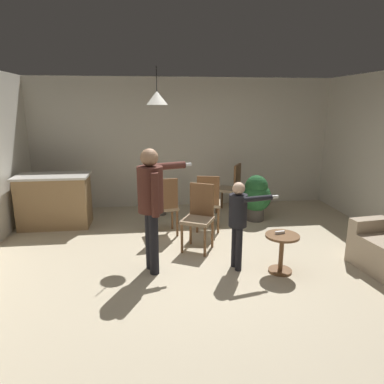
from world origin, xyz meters
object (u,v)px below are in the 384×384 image
at_px(person_adult, 152,197).
at_px(person_child, 239,216).
at_px(side_table_by_couch, 282,249).
at_px(dining_chair_centre_back, 165,204).
at_px(spare_remote_on_table, 280,232).
at_px(dining_chair_near_wall, 231,186).
at_px(kitchen_counter, 55,201).
at_px(potted_plant_corner, 256,196).
at_px(potted_plant_by_wall, 160,197).
at_px(dining_chair_spare, 208,201).
at_px(dining_chair_by_counter, 199,214).

distance_m(person_adult, person_child, 1.16).
height_order(side_table_by_couch, dining_chair_centre_back, dining_chair_centre_back).
relative_size(side_table_by_couch, spare_remote_on_table, 4.00).
xyz_separation_m(side_table_by_couch, dining_chair_near_wall, (-0.05, 2.65, 0.22)).
xyz_separation_m(dining_chair_centre_back, spare_remote_on_table, (1.43, -1.47, -0.01)).
distance_m(dining_chair_centre_back, spare_remote_on_table, 2.05).
xyz_separation_m(kitchen_counter, potted_plant_corner, (3.69, -0.11, 0.00)).
xyz_separation_m(dining_chair_near_wall, potted_plant_corner, (0.34, -0.55, -0.06)).
height_order(kitchen_counter, potted_plant_by_wall, kitchen_counter).
bearing_deg(kitchen_counter, dining_chair_spare, -11.92).
distance_m(side_table_by_couch, potted_plant_by_wall, 3.07).
height_order(dining_chair_by_counter, dining_chair_centre_back, same).
distance_m(side_table_by_couch, dining_chair_near_wall, 2.66).
distance_m(dining_chair_near_wall, spare_remote_on_table, 2.61).
bearing_deg(person_child, person_adult, -105.46).
xyz_separation_m(person_adult, potted_plant_by_wall, (0.16, 2.43, -0.65)).
height_order(person_adult, potted_plant_corner, person_adult).
bearing_deg(spare_remote_on_table, person_child, 166.32).
bearing_deg(spare_remote_on_table, side_table_by_couch, -65.33).
height_order(potted_plant_by_wall, spare_remote_on_table, potted_plant_by_wall).
height_order(dining_chair_near_wall, spare_remote_on_table, dining_chair_near_wall).
xyz_separation_m(dining_chair_spare, spare_remote_on_table, (0.68, -1.60, -0.01)).
height_order(kitchen_counter, dining_chair_near_wall, dining_chair_near_wall).
distance_m(dining_chair_spare, potted_plant_by_wall, 1.32).
height_order(person_child, potted_plant_by_wall, person_child).
bearing_deg(spare_remote_on_table, dining_chair_by_counter, 137.75).
relative_size(dining_chair_near_wall, potted_plant_by_wall, 1.52).
height_order(side_table_by_couch, potted_plant_corner, potted_plant_corner).
distance_m(person_child, dining_chair_near_wall, 2.54).
relative_size(person_child, dining_chair_centre_back, 1.20).
xyz_separation_m(side_table_by_couch, spare_remote_on_table, (-0.02, 0.04, 0.21)).
bearing_deg(dining_chair_by_counter, dining_chair_centre_back, -23.78).
bearing_deg(side_table_by_couch, person_child, 162.64).
distance_m(person_adult, dining_chair_centre_back, 1.37).
xyz_separation_m(side_table_by_couch, dining_chair_centre_back, (-1.45, 1.51, 0.22)).
bearing_deg(dining_chair_by_counter, potted_plant_by_wall, -45.17).
bearing_deg(kitchen_counter, person_adult, -48.71).
bearing_deg(spare_remote_on_table, kitchen_counter, 147.31).
bearing_deg(person_child, potted_plant_corner, 144.47).
bearing_deg(person_adult, side_table_by_couch, 64.64).
relative_size(side_table_by_couch, dining_chair_near_wall, 0.52).
relative_size(person_child, potted_plant_corner, 1.37).
height_order(person_child, dining_chair_near_wall, person_child).
height_order(dining_chair_centre_back, potted_plant_by_wall, dining_chair_centre_back).
bearing_deg(potted_plant_by_wall, spare_remote_on_table, -60.52).
distance_m(dining_chair_spare, potted_plant_corner, 1.10).
xyz_separation_m(person_adult, dining_chair_near_wall, (1.62, 2.41, -0.47)).
height_order(side_table_by_couch, spare_remote_on_table, spare_remote_on_table).
relative_size(person_adult, potted_plant_corner, 1.87).
relative_size(side_table_by_couch, person_adult, 0.32).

